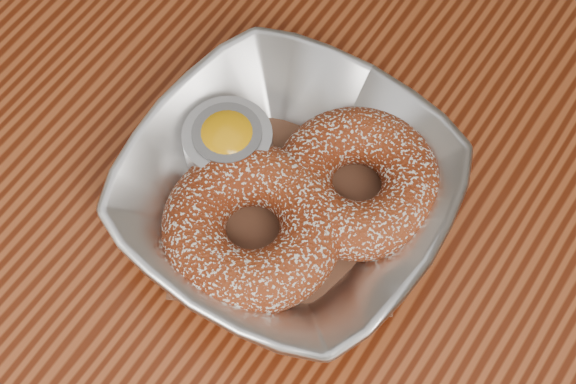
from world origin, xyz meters
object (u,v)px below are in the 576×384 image
Objects in this scene: serving_bowl at (288,195)px; donut_back at (357,182)px; ramekin at (228,147)px; donut_front at (253,227)px; table at (189,304)px.

donut_back is at bearing 43.62° from serving_bowl.
ramekin is (-0.08, -0.03, 0.00)m from donut_back.
ramekin reaches higher than donut_front.
ramekin reaches higher than donut_back.
serving_bowl is 0.05m from donut_back.
ramekin is (-0.05, 0.00, 0.01)m from serving_bowl.
table is at bearing -140.97° from donut_front.
donut_front is (-0.00, -0.03, 0.00)m from serving_bowl.
donut_front reaches higher than donut_back.
ramekin is at bearing 93.87° from table.
serving_bowl reaches higher than donut_back.
serving_bowl is at bearing -136.38° from donut_back.
ramekin reaches higher than table.
donut_back reaches higher than table.
donut_back is at bearing 60.22° from donut_front.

